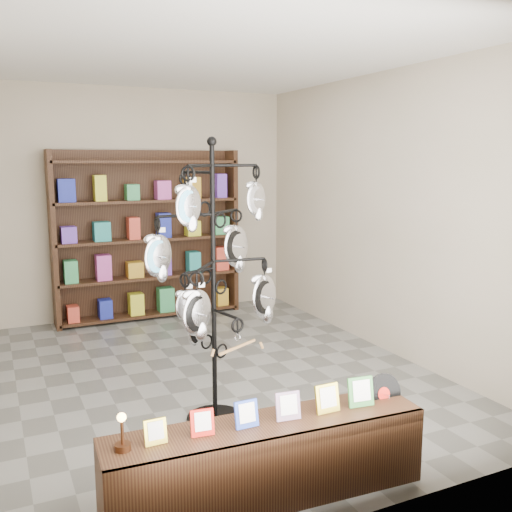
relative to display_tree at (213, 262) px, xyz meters
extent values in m
plane|color=slate|center=(0.33, 0.96, -1.30)|extent=(5.00, 5.00, 0.00)
plane|color=#B7A793|center=(0.33, 3.46, 0.20)|extent=(4.00, 0.00, 4.00)
plane|color=#B7A793|center=(0.33, -1.54, 0.20)|extent=(4.00, 0.00, 4.00)
plane|color=#B7A793|center=(2.33, 0.96, 0.20)|extent=(0.00, 5.00, 5.00)
plane|color=white|center=(0.33, 0.96, 1.70)|extent=(5.00, 5.00, 0.00)
cylinder|color=black|center=(0.00, 0.00, -1.28)|extent=(0.60, 0.60, 0.03)
cylinder|color=black|center=(0.00, 0.00, -0.20)|extent=(0.05, 0.05, 2.19)
sphere|color=black|center=(0.00, 0.00, 0.91)|extent=(0.07, 0.07, 0.07)
ellipsoid|color=silver|center=(-0.09, 0.21, -0.61)|extent=(0.12, 0.08, 0.23)
cube|color=tan|center=(0.07, -0.30, -0.60)|extent=(0.38, 0.21, 0.04)
cube|color=black|center=(-0.10, -1.14, -1.05)|extent=(2.03, 0.52, 0.49)
cube|color=yellow|center=(-0.78, -1.10, -0.73)|extent=(0.13, 0.05, 0.15)
cube|color=red|center=(-0.51, -1.11, -0.73)|extent=(0.14, 0.06, 0.16)
cube|color=#263FA5|center=(-0.23, -1.13, -0.72)|extent=(0.15, 0.06, 0.16)
cube|color=#E54C33|center=(0.04, -1.14, -0.72)|extent=(0.16, 0.06, 0.17)
cube|color=yellow|center=(0.32, -1.16, -0.71)|extent=(0.17, 0.06, 0.18)
cube|color=#337233|center=(0.56, -1.17, -0.71)|extent=(0.18, 0.07, 0.19)
cylinder|color=black|center=(0.77, -1.14, -0.77)|extent=(0.28, 0.08, 0.27)
cylinder|color=red|center=(0.77, -1.14, -0.77)|extent=(0.09, 0.03, 0.09)
cylinder|color=#422313|center=(-0.96, -1.09, -0.79)|extent=(0.09, 0.09, 0.04)
cylinder|color=#422313|center=(-0.96, -1.09, -0.70)|extent=(0.02, 0.02, 0.13)
sphere|color=#FFBF59|center=(-0.96, -1.09, -0.61)|extent=(0.05, 0.05, 0.05)
cube|color=black|center=(0.33, 3.40, -0.20)|extent=(2.40, 0.04, 2.20)
cube|color=black|center=(-0.85, 3.24, -0.20)|extent=(0.06, 0.36, 2.20)
cube|color=black|center=(1.51, 3.24, -0.20)|extent=(0.06, 0.36, 2.20)
cube|color=black|center=(0.33, 3.24, -1.25)|extent=(2.36, 0.36, 0.04)
cube|color=black|center=(0.33, 3.24, -0.75)|extent=(2.36, 0.36, 0.03)
cube|color=black|center=(0.33, 3.24, -0.25)|extent=(2.36, 0.36, 0.04)
cube|color=black|center=(0.33, 3.24, 0.25)|extent=(2.36, 0.36, 0.04)
cube|color=black|center=(0.33, 3.24, 0.75)|extent=(2.36, 0.36, 0.04)
camera|label=1|loc=(-1.54, -4.04, 0.78)|focal=40.00mm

